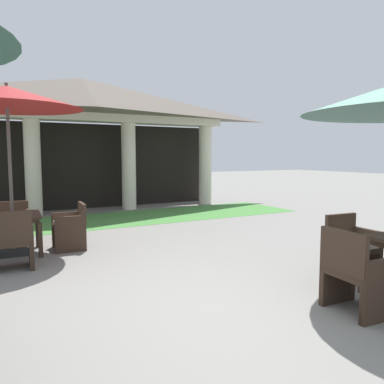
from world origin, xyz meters
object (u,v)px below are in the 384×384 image
(patio_chair_mid_left_south, at_px, (13,242))
(patio_chair_near_foreground_west, at_px, (355,274))
(patio_chair_near_foreground_north, at_px, (351,248))
(patio_table_mid_left, at_px, (12,220))
(patio_chair_mid_left_north, at_px, (13,223))
(patio_chair_mid_left_east, at_px, (70,227))
(terracotta_urn, at_px, (59,228))
(patio_umbrella_mid_left, at_px, (7,98))

(patio_chair_mid_left_south, bearing_deg, patio_chair_near_foreground_west, -44.43)
(patio_chair_near_foreground_north, distance_m, patio_table_mid_left, 5.48)
(patio_chair_mid_left_north, relative_size, patio_chair_mid_left_south, 0.88)
(patio_table_mid_left, height_order, patio_chair_mid_left_east, patio_chair_mid_left_east)
(patio_chair_mid_left_south, distance_m, terracotta_urn, 2.25)
(patio_chair_near_foreground_north, height_order, patio_chair_mid_left_south, patio_chair_mid_left_south)
(patio_chair_near_foreground_west, relative_size, patio_chair_near_foreground_north, 1.07)
(patio_chair_near_foreground_north, height_order, patio_umbrella_mid_left, patio_umbrella_mid_left)
(patio_table_mid_left, distance_m, patio_chair_mid_left_east, 0.97)
(patio_chair_mid_left_north, distance_m, terracotta_urn, 0.90)
(patio_chair_mid_left_north, bearing_deg, patio_chair_near_foreground_west, 122.89)
(patio_chair_mid_left_south, bearing_deg, terracotta_urn, 67.18)
(patio_chair_near_foreground_north, bearing_deg, patio_umbrella_mid_left, -36.67)
(patio_umbrella_mid_left, relative_size, patio_chair_mid_left_east, 3.49)
(patio_chair_mid_left_east, bearing_deg, patio_umbrella_mid_left, 90.00)
(patio_chair_near_foreground_west, xyz_separation_m, patio_chair_near_foreground_north, (1.03, 0.87, -0.03))
(patio_table_mid_left, height_order, terracotta_urn, patio_table_mid_left)
(patio_chair_near_foreground_west, height_order, patio_umbrella_mid_left, patio_umbrella_mid_left)
(patio_table_mid_left, distance_m, patio_umbrella_mid_left, 2.05)
(terracotta_urn, bearing_deg, patio_table_mid_left, -132.04)
(patio_chair_near_foreground_west, height_order, patio_chair_near_foreground_north, patio_chair_near_foreground_west)
(patio_chair_mid_left_south, bearing_deg, patio_chair_mid_left_east, 45.14)
(patio_chair_mid_left_east, height_order, terracotta_urn, patio_chair_mid_left_east)
(patio_table_mid_left, relative_size, patio_chair_mid_left_north, 1.19)
(patio_chair_near_foreground_north, xyz_separation_m, patio_chair_mid_left_south, (-4.17, 2.66, 0.01))
(patio_chair_mid_left_north, distance_m, patio_chair_mid_left_south, 1.91)
(patio_umbrella_mid_left, bearing_deg, patio_chair_mid_left_north, 86.13)
(patio_umbrella_mid_left, height_order, terracotta_urn, patio_umbrella_mid_left)
(patio_chair_near_foreground_north, height_order, patio_chair_mid_left_east, patio_chair_near_foreground_north)
(patio_chair_mid_left_east, distance_m, terracotta_urn, 1.13)
(patio_umbrella_mid_left, bearing_deg, patio_chair_near_foreground_north, -41.40)
(patio_chair_mid_left_south, bearing_deg, patio_table_mid_left, 90.00)
(patio_table_mid_left, relative_size, patio_chair_mid_left_east, 1.14)
(patio_chair_mid_left_north, relative_size, patio_chair_mid_left_east, 0.96)
(patio_chair_mid_left_east, bearing_deg, patio_chair_near_foreground_west, -150.42)
(patio_chair_near_foreground_north, bearing_deg, patio_chair_mid_left_north, -43.79)
(patio_chair_mid_left_east, bearing_deg, patio_chair_mid_left_south, 135.14)
(patio_chair_near_foreground_north, distance_m, patio_umbrella_mid_left, 5.92)
(patio_chair_near_foreground_north, distance_m, patio_chair_mid_left_north, 6.10)
(patio_umbrella_mid_left, xyz_separation_m, patio_chair_mid_left_east, (0.95, -0.06, -2.25))
(patio_chair_near_foreground_west, distance_m, terracotta_urn, 5.93)
(patio_umbrella_mid_left, xyz_separation_m, patio_chair_mid_left_south, (-0.06, -0.96, -2.24))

